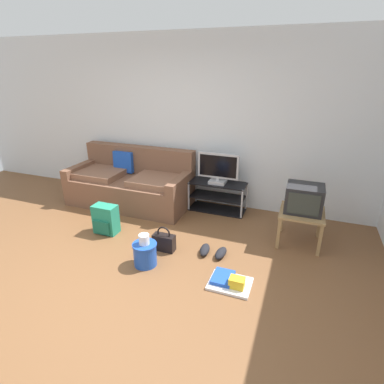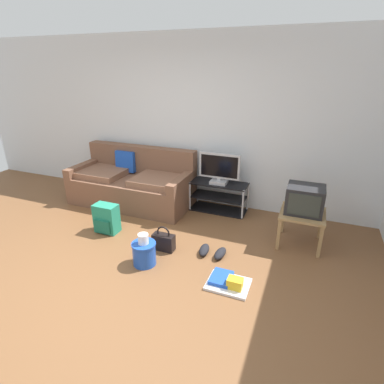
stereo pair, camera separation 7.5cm
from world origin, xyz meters
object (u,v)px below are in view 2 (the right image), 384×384
at_px(tv_stand, 219,197).
at_px(side_table, 302,217).
at_px(crt_tv, 305,199).
at_px(cleaning_bucket, 144,252).
at_px(sneakers_pair, 212,252).
at_px(floor_tray, 228,282).
at_px(backpack, 106,219).
at_px(handbag, 164,241).
at_px(couch, 133,183).
at_px(flat_tv, 219,169).

height_order(tv_stand, side_table, tv_stand).
relative_size(crt_tv, cleaning_bucket, 1.13).
bearing_deg(cleaning_bucket, sneakers_pair, 34.81).
distance_m(cleaning_bucket, floor_tray, 1.04).
xyz_separation_m(backpack, handbag, (0.96, -0.12, -0.09)).
bearing_deg(side_table, crt_tv, 90.00).
xyz_separation_m(tv_stand, crt_tv, (1.30, -0.57, 0.39)).
bearing_deg(tv_stand, cleaning_bucket, -102.09).
bearing_deg(couch, flat_tv, 7.67).
xyz_separation_m(couch, backpack, (0.21, -1.04, -0.14)).
height_order(crt_tv, cleaning_bucket, crt_tv).
xyz_separation_m(backpack, floor_tray, (1.92, -0.49, -0.16)).
xyz_separation_m(handbag, cleaning_bucket, (-0.07, -0.36, 0.05)).
xyz_separation_m(crt_tv, handbag, (-1.60, -0.82, -0.51)).
bearing_deg(tv_stand, couch, -171.48).
distance_m(couch, sneakers_pair, 2.09).
relative_size(flat_tv, backpack, 1.56).
bearing_deg(floor_tray, side_table, 61.29).
xyz_separation_m(flat_tv, cleaning_bucket, (-0.37, -1.73, -0.55)).
bearing_deg(cleaning_bucket, tv_stand, 77.91).
distance_m(tv_stand, side_table, 1.43).
relative_size(tv_stand, handbag, 2.70).
distance_m(sneakers_pair, floor_tray, 0.60).
bearing_deg(backpack, flat_tv, 43.42).
bearing_deg(cleaning_bucket, backpack, 151.38).
height_order(flat_tv, floor_tray, flat_tv).
bearing_deg(cleaning_bucket, handbag, 78.72).
distance_m(backpack, handbag, 0.97).
xyz_separation_m(flat_tv, crt_tv, (1.30, -0.54, -0.08)).
xyz_separation_m(tv_stand, handbag, (-0.30, -1.39, -0.12)).
height_order(couch, handbag, couch).
xyz_separation_m(flat_tv, floor_tray, (0.65, -1.74, -0.68)).
xyz_separation_m(crt_tv, sneakers_pair, (-0.98, -0.70, -0.59)).
xyz_separation_m(backpack, sneakers_pair, (1.58, -0.01, -0.16)).
bearing_deg(couch, backpack, -78.82).
height_order(flat_tv, handbag, flat_tv).
relative_size(couch, sneakers_pair, 5.67).
relative_size(tv_stand, sneakers_pair, 2.51).
bearing_deg(couch, side_table, -7.45).
height_order(tv_stand, cleaning_bucket, tv_stand).
xyz_separation_m(tv_stand, flat_tv, (-0.00, -0.02, 0.48)).
bearing_deg(floor_tray, tv_stand, 110.43).
relative_size(crt_tv, handbag, 1.36).
xyz_separation_m(cleaning_bucket, sneakers_pair, (0.69, 0.48, -0.12)).
bearing_deg(side_table, handbag, -153.35).
xyz_separation_m(crt_tv, cleaning_bucket, (-1.67, -1.18, -0.47)).
height_order(tv_stand, crt_tv, crt_tv).
xyz_separation_m(couch, floor_tray, (2.12, -1.54, -0.30)).
distance_m(couch, crt_tv, 2.80).
distance_m(backpack, sneakers_pair, 1.58).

